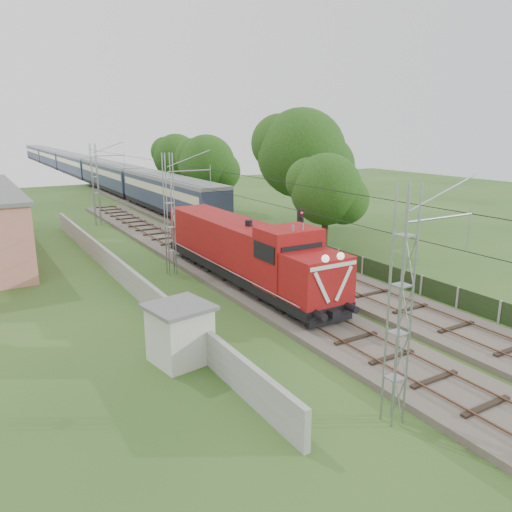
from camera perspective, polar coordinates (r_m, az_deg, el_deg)
ground at (r=25.35m, az=7.01°, el=-7.78°), size 140.00×140.00×0.00m
track_main at (r=30.77m, az=-0.94°, el=-3.23°), size 4.20×70.00×0.45m
track_side at (r=44.13m, az=-3.68°, el=2.25°), size 4.20×80.00×0.45m
catenary at (r=33.04m, az=-9.77°, el=4.71°), size 3.31×70.00×8.00m
boundary_wall at (r=32.70m, az=-15.33°, el=-1.64°), size 0.25×40.00×1.50m
fence at (r=32.36m, az=15.09°, el=-2.08°), size 0.12×32.00×1.20m
locomotive at (r=30.49m, az=-1.27°, el=0.64°), size 3.01×17.20×4.37m
coach_rake at (r=102.00m, az=-19.86°, el=9.86°), size 3.23×120.65×3.73m
signal_post at (r=30.93m, az=5.02°, el=2.72°), size 0.52×0.41×4.75m
relay_hut at (r=21.23m, az=-8.69°, el=-8.71°), size 2.81×2.81×2.51m
tree_a at (r=39.70m, az=8.11°, el=7.46°), size 5.90×5.62×7.65m
tree_b at (r=47.64m, az=5.33°, el=11.49°), size 8.73×8.32×11.32m
tree_c at (r=57.84m, az=-5.58°, el=10.43°), size 6.74×6.42×8.74m
tree_d at (r=71.94m, az=-9.04°, el=11.07°), size 6.65×6.34×8.63m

